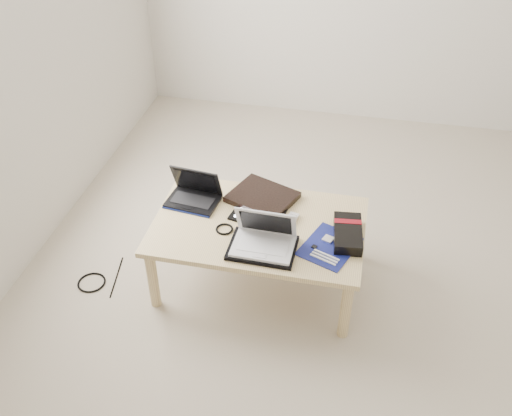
% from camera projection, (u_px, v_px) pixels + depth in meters
% --- Properties ---
extents(ground, '(4.00, 4.00, 0.00)m').
position_uv_depth(ground, '(378.00, 292.00, 3.14)').
color(ground, '#C4B29F').
rests_on(ground, ground).
extents(coffee_table, '(1.10, 0.70, 0.40)m').
position_uv_depth(coffee_table, '(259.00, 231.00, 3.01)').
color(coffee_table, '#D8C082').
rests_on(coffee_table, ground).
extents(book, '(0.41, 0.38, 0.03)m').
position_uv_depth(book, '(262.00, 197.00, 3.14)').
color(book, black).
rests_on(book, coffee_table).
extents(netbook, '(0.30, 0.23, 0.20)m').
position_uv_depth(netbook, '(194.00, 195.00, 3.11)').
color(netbook, black).
rests_on(netbook, coffee_table).
extents(tablet, '(0.30, 0.25, 0.01)m').
position_uv_depth(tablet, '(258.00, 214.00, 3.03)').
color(tablet, black).
rests_on(tablet, coffee_table).
extents(remote, '(0.10, 0.23, 0.02)m').
position_uv_depth(remote, '(287.00, 226.00, 2.95)').
color(remote, silver).
rests_on(remote, coffee_table).
extents(neoprene_sleeve, '(0.33, 0.25, 0.02)m').
position_uv_depth(neoprene_sleeve, '(262.00, 248.00, 2.81)').
color(neoprene_sleeve, black).
rests_on(neoprene_sleeve, coffee_table).
extents(white_laptop, '(0.30, 0.22, 0.20)m').
position_uv_depth(white_laptop, '(264.00, 238.00, 2.79)').
color(white_laptop, silver).
rests_on(white_laptop, neoprene_sleeve).
extents(motherboard, '(0.33, 0.36, 0.01)m').
position_uv_depth(motherboard, '(330.00, 247.00, 2.83)').
color(motherboard, '#0C144F').
rests_on(motherboard, coffee_table).
extents(gpu_box, '(0.17, 0.29, 0.06)m').
position_uv_depth(gpu_box, '(348.00, 234.00, 2.87)').
color(gpu_box, black).
rests_on(gpu_box, coffee_table).
extents(cable_coil, '(0.12, 0.12, 0.01)m').
position_uv_depth(cable_coil, '(224.00, 229.00, 2.94)').
color(cable_coil, black).
rests_on(cable_coil, coffee_table).
extents(floor_cable_coil, '(0.19, 0.19, 0.01)m').
position_uv_depth(floor_cable_coil, '(92.00, 283.00, 3.19)').
color(floor_cable_coil, black).
rests_on(floor_cable_coil, ground).
extents(floor_cable_trail, '(0.06, 0.31, 0.01)m').
position_uv_depth(floor_cable_trail, '(117.00, 277.00, 3.23)').
color(floor_cable_trail, black).
rests_on(floor_cable_trail, ground).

